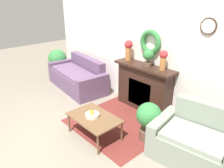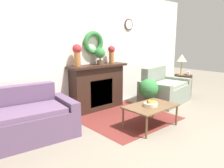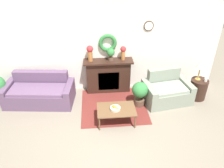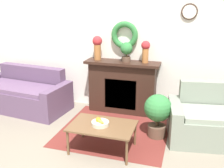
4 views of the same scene
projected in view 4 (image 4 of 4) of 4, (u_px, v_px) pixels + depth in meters
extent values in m
cube|color=maroon|center=(115.00, 130.00, 4.54)|extent=(1.80, 1.72, 0.01)
cube|color=white|center=(122.00, 43.00, 5.11)|extent=(6.80, 0.06, 2.70)
cylinder|color=#382319|center=(189.00, 12.00, 4.55)|extent=(0.28, 0.02, 0.28)
cylinder|color=white|center=(189.00, 12.00, 4.54)|extent=(0.24, 0.01, 0.24)
torus|color=#337A3D|center=(125.00, 35.00, 4.96)|extent=(0.52, 0.11, 0.52)
cube|color=#331E16|center=(122.00, 88.00, 5.17)|extent=(1.29, 0.34, 0.98)
cube|color=black|center=(120.00, 94.00, 5.05)|extent=(0.62, 0.02, 0.59)
cube|color=orange|center=(120.00, 98.00, 5.07)|extent=(0.50, 0.01, 0.32)
cube|color=#331E16|center=(122.00, 63.00, 4.98)|extent=(1.43, 0.41, 0.05)
cube|color=#604766|center=(20.00, 100.00, 5.30)|extent=(1.61, 0.85, 0.44)
cube|color=#604766|center=(33.00, 85.00, 5.62)|extent=(1.56, 0.36, 0.83)
cube|color=#604766|center=(58.00, 101.00, 5.04)|extent=(0.26, 0.89, 0.58)
cube|color=#6A4E70|center=(18.00, 88.00, 5.22)|extent=(1.55, 0.79, 0.08)
cube|color=gray|center=(211.00, 130.00, 4.07)|extent=(1.04, 0.81, 0.44)
cube|color=gray|center=(207.00, 106.00, 4.41)|extent=(0.97, 0.33, 0.88)
cube|color=gray|center=(174.00, 121.00, 4.22)|extent=(0.30, 0.88, 0.58)
cube|color=gray|center=(213.00, 115.00, 3.99)|extent=(0.99, 0.75, 0.08)
cube|color=brown|center=(102.00, 126.00, 3.82)|extent=(0.95, 0.62, 0.03)
cylinder|color=brown|center=(68.00, 143.00, 3.76)|extent=(0.04, 0.04, 0.38)
cylinder|color=brown|center=(127.00, 153.00, 3.52)|extent=(0.04, 0.04, 0.38)
cylinder|color=brown|center=(83.00, 126.00, 4.25)|extent=(0.04, 0.04, 0.38)
cylinder|color=brown|center=(135.00, 134.00, 4.01)|extent=(0.04, 0.04, 0.38)
cylinder|color=beige|center=(100.00, 123.00, 3.80)|extent=(0.25, 0.25, 0.06)
sphere|color=#B2231E|center=(98.00, 119.00, 3.82)|extent=(0.07, 0.07, 0.07)
sphere|color=orange|center=(99.00, 120.00, 3.81)|extent=(0.06, 0.06, 0.06)
sphere|color=orange|center=(98.00, 120.00, 3.80)|extent=(0.08, 0.08, 0.08)
ellipsoid|color=yellow|center=(100.00, 121.00, 3.75)|extent=(0.16, 0.13, 0.04)
cylinder|color=#AD6B38|center=(98.00, 52.00, 5.10)|extent=(0.14, 0.14, 0.29)
sphere|color=#B72D33|center=(97.00, 41.00, 5.03)|extent=(0.19, 0.19, 0.19)
cylinder|color=#AD6B38|center=(145.00, 56.00, 4.85)|extent=(0.12, 0.12, 0.26)
sphere|color=#B72D33|center=(146.00, 45.00, 4.79)|extent=(0.16, 0.16, 0.16)
cylinder|color=brown|center=(126.00, 59.00, 4.95)|extent=(0.16, 0.16, 0.09)
cylinder|color=#4C3823|center=(126.00, 55.00, 4.93)|extent=(0.03, 0.03, 0.06)
sphere|color=#337A3D|center=(127.00, 48.00, 4.89)|extent=(0.23, 0.23, 0.23)
cylinder|color=brown|center=(157.00, 131.00, 4.31)|extent=(0.30, 0.30, 0.19)
cylinder|color=#4C3823|center=(157.00, 122.00, 4.26)|extent=(0.05, 0.05, 0.12)
sphere|color=#337A3D|center=(158.00, 108.00, 4.19)|extent=(0.44, 0.44, 0.44)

